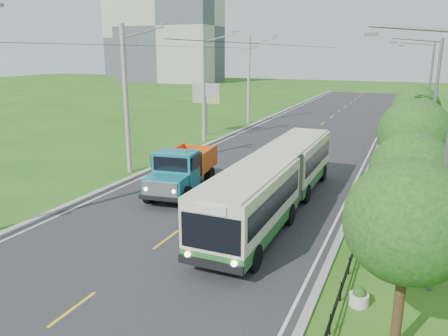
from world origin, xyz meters
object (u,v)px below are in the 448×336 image
Objects in this scene: pole_near at (126,99)px; pole_mid at (204,87)px; tree_fifth at (416,112)px; streetlight_mid at (431,107)px; pole_far at (249,79)px; tree_third at (415,138)px; planter_far at (395,151)px; streetlight_near at (442,155)px; tree_front at (410,227)px; streetlight_far at (427,90)px; planter_front at (359,297)px; billboard_left at (206,97)px; dump_truck at (182,168)px; planter_mid at (389,176)px; tree_second at (412,177)px; planter_near at (379,217)px; tree_fourth at (415,127)px; bus at (276,178)px; tree_back at (416,106)px.

pole_near and pole_mid have the same top height.
tree_fifth is 6.28m from streetlight_mid.
pole_far is 1.67× the size of tree_third.
planter_far is (-2.04, 8.00, -4.62)m from streetlight_mid.
streetlight_near is 22.57m from planter_far.
tree_fifth reaches higher than tree_front.
pole_mid reaches higher than streetlight_near.
tree_third is 19.90m from streetlight_far.
planter_front is 31.88m from billboard_left.
pole_near reaches higher than planter_far.
streetlight_mid is at bearing 22.66° from dump_truck.
tree_front is at bearing -90.00° from tree_third.
pole_near reaches higher than planter_mid.
pole_far is at bearing 90.00° from pole_near.
tree_second is 1.02× the size of billboard_left.
planter_far is 0.13× the size of billboard_left.
planter_near is 1.00× the size of planter_far.
streetlight_mid is at bearing -45.14° from pole_far.
pole_mid is at bearing 159.26° from tree_fourth.
tree_third is 12.84m from dump_truck.
streetlight_near is at bearing -84.70° from planter_far.
planter_mid is 0.04× the size of bus.
tree_second is at bearing 110.16° from streetlight_near.
tree_back reaches higher than planter_far.
dump_truck is (5.65, -2.71, -3.56)m from pole_near.
tree_fifth is 0.64× the size of streetlight_far.
pole_near is 1.82× the size of tree_back.
billboard_left is at bearing 140.67° from tree_third.
tree_front is at bearing -82.74° from planter_near.
dump_truck is (-12.47, 10.15, -2.18)m from tree_front.
streetlight_near reaches higher than planter_front.
streetlight_mid is (0.79, -0.14, 1.32)m from tree_fourth.
pole_mid is 17.56m from planter_far.
pole_far is at bearing 133.85° from tree_fourth.
streetlight_near reaches higher than tree_front.
dump_truck is at bearing -149.82° from streetlight_mid.
pole_far is at bearing 159.26° from tree_back.
streetlight_far is at bearing 51.07° from dump_truck.
tree_third is at bearing -53.91° from pole_far.
planter_front is at bearing -55.02° from bus.
pole_mid reaches higher than planter_near.
tree_third is 18.00m from tree_back.
streetlight_mid is at bearing -20.32° from pole_mid.
pole_far is at bearing 119.81° from streetlight_near.
planter_far is at bearing 93.62° from tree_second.
streetlight_mid is at bearing 50.10° from bus.
tree_second is 24.00m from tree_back.
bus reaches higher than planter_front.
pole_far reaches higher than planter_mid.
streetlight_far reaches higher than dump_truck.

